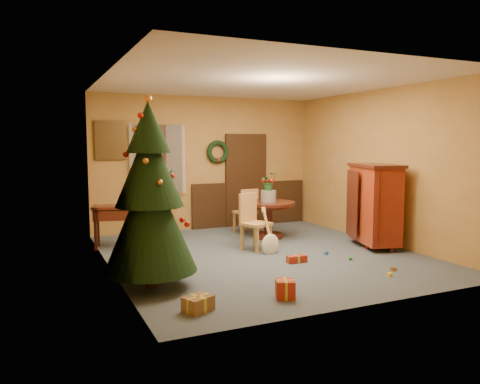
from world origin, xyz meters
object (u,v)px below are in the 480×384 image
dining_table (268,213)px  chair_near (253,219)px  writing_desk (118,216)px  sideboard (375,203)px  christmas_tree (150,198)px

dining_table → chair_near: bearing=-132.7°
chair_near → writing_desk: 2.45m
writing_desk → sideboard: sideboard is taller
dining_table → chair_near: 1.07m
chair_near → christmas_tree: bearing=-146.7°
dining_table → writing_desk: size_ratio=1.12×
chair_near → sideboard: size_ratio=0.66×
writing_desk → sideboard: bearing=-23.1°
christmas_tree → dining_table: bearing=37.4°
dining_table → sideboard: size_ratio=0.70×
chair_near → christmas_tree: size_ratio=0.40×
dining_table → chair_near: chair_near is taller
sideboard → dining_table: bearing=133.2°
dining_table → christmas_tree: bearing=-142.6°
writing_desk → sideboard: (4.30, -1.83, 0.23)m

